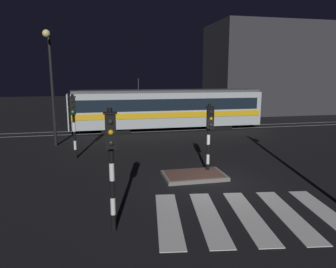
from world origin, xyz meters
The scene contains 11 objects.
ground_plane centered at (0.00, 0.00, 0.00)m, with size 120.00×120.00×0.00m, color black.
rail_near centered at (0.00, 12.32, 0.01)m, with size 80.00×0.12×0.03m, color #59595E.
rail_far centered at (0.00, 13.75, 0.01)m, with size 80.00×0.12×0.03m, color #59595E.
crosswalk_zebra centered at (0.00, -3.23, 0.01)m, with size 6.26×4.65×0.02m.
traffic_island centered at (-0.56, 0.75, 0.09)m, with size 2.65×1.67×0.18m.
traffic_light_corner_near_left centered at (-4.19, -3.39, 2.31)m, with size 0.36×0.42×3.50m.
traffic_light_median_centre centered at (0.21, 1.08, 2.07)m, with size 0.36×0.42×3.14m.
traffic_light_corner_far_left centered at (-5.80, 5.06, 2.25)m, with size 0.36×0.42×3.41m.
street_lamp_trackside_left centered at (-7.24, 8.44, 4.42)m, with size 0.44×1.21×6.93m.
tram centered at (0.90, 13.03, 1.75)m, with size 15.52×2.58×4.15m.
building_backdrop centered at (17.08, 22.62, 5.11)m, with size 17.22×8.00×10.22m, color #2D2D33.
Camera 1 is at (-4.44, -11.64, 4.34)m, focal length 33.29 mm.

